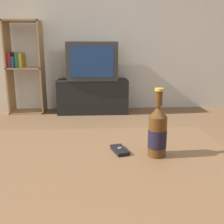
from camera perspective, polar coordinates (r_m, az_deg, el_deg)
back_wall at (r=3.89m, az=-3.15°, el=19.93°), size 8.00×0.05×2.60m
coffee_table at (r=0.97m, az=-2.07°, el=-15.25°), size 1.01×0.87×0.48m
tv_stand at (r=3.66m, az=-4.16°, el=3.48°), size 0.95×0.39×0.46m
television at (r=3.60m, az=-4.30°, el=11.00°), size 0.67×0.43×0.50m
bookshelf at (r=3.80m, az=-18.66°, el=9.40°), size 0.46×0.30×1.23m
beer_bottle at (r=1.00m, az=9.87°, el=-4.30°), size 0.07×0.07×0.26m
cell_phone at (r=1.05m, az=1.68°, el=-8.26°), size 0.07×0.11×0.02m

